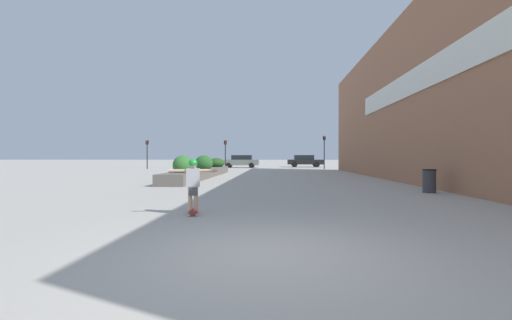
% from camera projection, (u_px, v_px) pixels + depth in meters
% --- Properties ---
extents(ground_plane, '(300.00, 300.00, 0.00)m').
position_uv_depth(ground_plane, '(268.00, 253.00, 4.79)').
color(ground_plane, '#ADA89E').
extents(building_wall_right, '(0.67, 36.41, 8.84)m').
position_uv_depth(building_wall_right, '(413.00, 95.00, 17.04)').
color(building_wall_right, '#9E6647').
rests_on(building_wall_right, ground_plane).
extents(planter_box, '(1.42, 14.77, 1.45)m').
position_uv_depth(planter_box, '(203.00, 171.00, 22.83)').
color(planter_box, '#605B54').
rests_on(planter_box, ground_plane).
extents(skateboard, '(0.33, 0.69, 0.10)m').
position_uv_depth(skateboard, '(193.00, 212.00, 8.02)').
color(skateboard, maroon).
rests_on(skateboard, ground_plane).
extents(skateboarder, '(1.12, 0.30, 1.21)m').
position_uv_depth(skateboarder, '(193.00, 179.00, 8.01)').
color(skateboarder, tan).
rests_on(skateboarder, skateboard).
extents(trash_bin, '(0.48, 0.48, 0.89)m').
position_uv_depth(trash_bin, '(429.00, 181.00, 12.87)').
color(trash_bin, '#38383D').
rests_on(trash_bin, ground_plane).
extents(car_leftmost, '(4.56, 1.84, 1.56)m').
position_uv_depth(car_leftmost, '(241.00, 161.00, 42.54)').
color(car_leftmost, slate).
rests_on(car_leftmost, ground_plane).
extents(car_center_left, '(4.64, 1.99, 1.58)m').
position_uv_depth(car_center_left, '(305.00, 161.00, 45.17)').
color(car_center_left, black).
rests_on(car_center_left, ground_plane).
extents(traffic_light_left, '(0.28, 0.30, 3.16)m').
position_uv_depth(traffic_light_left, '(225.00, 149.00, 37.51)').
color(traffic_light_left, black).
rests_on(traffic_light_left, ground_plane).
extents(traffic_light_right, '(0.28, 0.30, 3.64)m').
position_uv_depth(traffic_light_right, '(324.00, 147.00, 37.38)').
color(traffic_light_right, black).
rests_on(traffic_light_right, ground_plane).
extents(traffic_light_far_left, '(0.28, 0.30, 3.18)m').
position_uv_depth(traffic_light_far_left, '(147.00, 149.00, 37.82)').
color(traffic_light_far_left, black).
rests_on(traffic_light_far_left, ground_plane).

